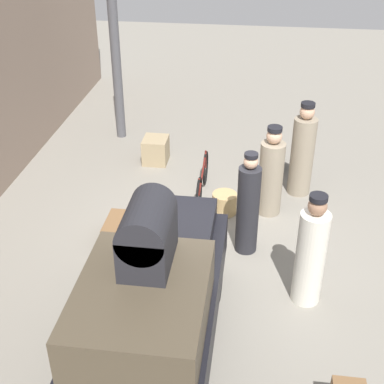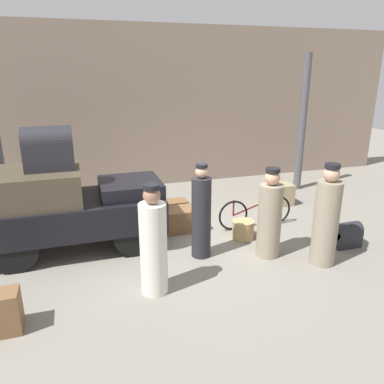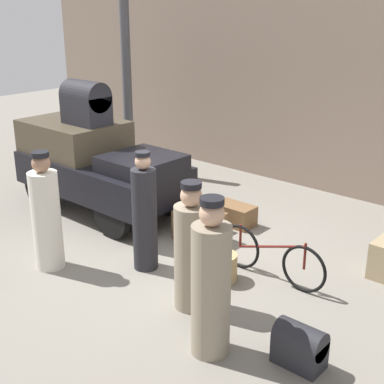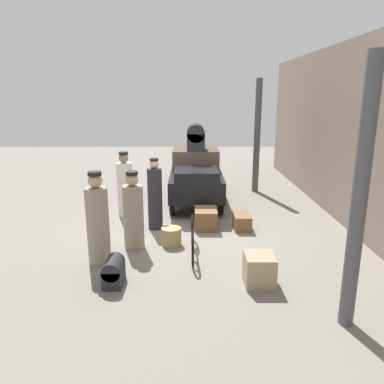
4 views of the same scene
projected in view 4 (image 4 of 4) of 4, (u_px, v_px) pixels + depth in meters
name	position (u px, v px, depth m)	size (l,w,h in m)	color
ground_plane	(184.00, 227.00, 9.35)	(30.00, 30.00, 0.00)	gray
station_building_facade	(356.00, 136.00, 8.81)	(16.00, 0.15, 4.50)	gray
canopy_pillar_left	(257.00, 136.00, 12.38)	(0.21, 0.21, 3.73)	#4C4C51
canopy_pillar_right	(359.00, 198.00, 4.94)	(0.21, 0.21, 3.73)	#4C4C51
truck	(196.00, 174.00, 11.28)	(3.29, 1.50, 1.59)	black
bicycle	(193.00, 238.00, 7.67)	(1.71, 0.04, 0.71)	black
wicker_basket	(171.00, 236.00, 8.19)	(0.44, 0.44, 0.38)	tan
porter_lifting_near_truck	(125.00, 187.00, 10.08)	(0.41, 0.41, 1.74)	silver
porter_standing_middle	(133.00, 214.00, 7.91)	(0.43, 0.43, 1.67)	gray
conductor_in_dark_uniform	(155.00, 197.00, 9.05)	(0.35, 0.35, 1.75)	#232328
porter_carrying_trunk	(98.00, 223.00, 7.14)	(0.43, 0.43, 1.82)	gray
trunk_barrel_dark	(114.00, 271.00, 6.45)	(0.53, 0.32, 0.49)	#232328
trunk_wicker_pale	(206.00, 218.00, 9.23)	(0.74, 0.54, 0.48)	brown
suitcase_tan_flat	(259.00, 270.00, 6.45)	(0.56, 0.51, 0.54)	#9E8966
trunk_large_brown	(242.00, 221.00, 9.21)	(0.71, 0.40, 0.36)	brown
suitcase_small_leather	(126.00, 186.00, 12.31)	(0.63, 0.36, 0.58)	brown
trunk_on_truck_roof	(196.00, 137.00, 11.19)	(0.84, 0.53, 0.77)	#232328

